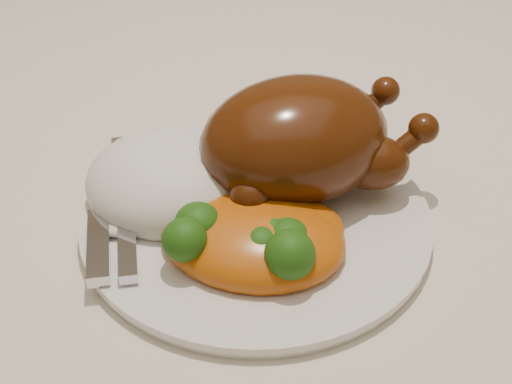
{
  "coord_description": "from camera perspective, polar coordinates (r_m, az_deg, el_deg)",
  "views": [
    {
      "loc": [
        -0.02,
        -0.57,
        1.12
      ],
      "look_at": [
        -0.04,
        -0.16,
        0.8
      ],
      "focal_mm": 50.0,
      "sensor_mm": 36.0,
      "label": 1
    }
  ],
  "objects": [
    {
      "name": "dinner_plate",
      "position": [
        0.53,
        -0.0,
        -2.16
      ],
      "size": [
        0.31,
        0.31,
        0.01
      ],
      "primitive_type": "cylinder",
      "rotation": [
        0.0,
        0.0,
        0.26
      ],
      "color": "silver",
      "rests_on": "tablecloth"
    },
    {
      "name": "tablecloth",
      "position": [
        0.68,
        3.6,
        4.18
      ],
      "size": [
        1.73,
        1.03,
        0.18
      ],
      "color": "beige",
      "rests_on": "dining_table"
    },
    {
      "name": "cutlery",
      "position": [
        0.52,
        -10.91,
        -2.32
      ],
      "size": [
        0.05,
        0.18,
        0.01
      ],
      "rotation": [
        0.0,
        0.0,
        0.2
      ],
      "color": "silver",
      "rests_on": "dinner_plate"
    },
    {
      "name": "mac_and_cheese",
      "position": [
        0.49,
        -0.11,
        -3.33
      ],
      "size": [
        0.15,
        0.13,
        0.05
      ],
      "rotation": [
        0.0,
        0.0,
        -0.23
      ],
      "color": "#BF550C",
      "rests_on": "dinner_plate"
    },
    {
      "name": "rice_mound",
      "position": [
        0.54,
        -6.83,
        0.78
      ],
      "size": [
        0.14,
        0.13,
        0.07
      ],
      "rotation": [
        0.0,
        0.0,
        -0.1
      ],
      "color": "white",
      "rests_on": "dinner_plate"
    },
    {
      "name": "roast_chicken",
      "position": [
        0.53,
        3.54,
        4.22
      ],
      "size": [
        0.19,
        0.16,
        0.09
      ],
      "rotation": [
        0.0,
        0.0,
        0.38
      ],
      "color": "#4F2008",
      "rests_on": "dinner_plate"
    },
    {
      "name": "dining_table",
      "position": [
        0.73,
        3.38,
        -0.64
      ],
      "size": [
        1.6,
        0.9,
        0.76
      ],
      "color": "brown",
      "rests_on": "floor"
    }
  ]
}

